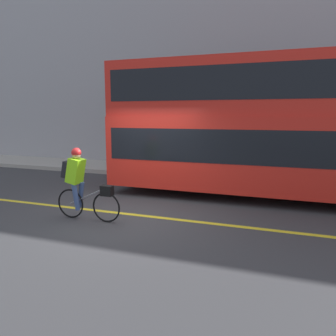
# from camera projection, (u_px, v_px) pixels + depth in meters

# --- Properties ---
(ground_plane) EXTENTS (80.00, 80.00, 0.00)m
(ground_plane) POSITION_uv_depth(u_px,v_px,m) (127.00, 214.00, 7.62)
(ground_plane) COLOR #38383A
(road_center_line) EXTENTS (50.00, 0.14, 0.01)m
(road_center_line) POSITION_uv_depth(u_px,v_px,m) (127.00, 214.00, 7.64)
(road_center_line) COLOR yellow
(road_center_line) RESTS_ON ground_plane
(sidewalk_curb) EXTENTS (60.00, 2.43, 0.16)m
(sidewalk_curb) POSITION_uv_depth(u_px,v_px,m) (192.00, 172.00, 12.79)
(sidewalk_curb) COLOR #A8A399
(sidewalk_curb) RESTS_ON ground_plane
(building_facade) EXTENTS (60.00, 0.30, 9.64)m
(building_facade) POSITION_uv_depth(u_px,v_px,m) (202.00, 52.00, 13.29)
(building_facade) COLOR #9E9EA3
(building_facade) RESTS_ON ground_plane
(bus) EXTENTS (9.11, 2.43, 3.75)m
(bus) POSITION_uv_depth(u_px,v_px,m) (277.00, 123.00, 8.76)
(bus) COLOR black
(bus) RESTS_ON ground_plane
(cyclist_on_bike) EXTENTS (1.57, 0.32, 1.59)m
(cyclist_on_bike) POSITION_uv_depth(u_px,v_px,m) (80.00, 181.00, 7.14)
(cyclist_on_bike) COLOR black
(cyclist_on_bike) RESTS_ON ground_plane
(street_sign_post) EXTENTS (0.36, 0.09, 2.37)m
(street_sign_post) POSITION_uv_depth(u_px,v_px,m) (121.00, 134.00, 13.44)
(street_sign_post) COLOR #59595B
(street_sign_post) RESTS_ON sidewalk_curb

